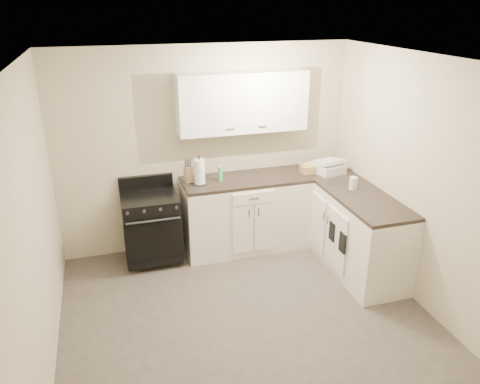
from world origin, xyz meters
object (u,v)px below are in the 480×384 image
object	(u,v)px
paper_towel	(200,172)
stove	(151,227)
knife_block	(188,174)
wicker_basket	(312,169)
countertop_grill	(329,168)

from	to	relation	value
paper_towel	stove	bearing A→B (deg)	179.60
knife_block	wicker_basket	size ratio (longest dim) A/B	0.71
knife_block	countertop_grill	xyz separation A→B (m)	(1.74, -0.19, -0.04)
stove	paper_towel	distance (m)	0.87
paper_towel	knife_block	bearing A→B (deg)	140.03
knife_block	wicker_basket	world-z (taller)	knife_block
paper_towel	countertop_grill	distance (m)	1.63
stove	knife_block	bearing A→B (deg)	10.85
paper_towel	wicker_basket	size ratio (longest dim) A/B	1.11
wicker_basket	paper_towel	bearing A→B (deg)	-179.94
stove	paper_towel	xyz separation A→B (m)	(0.60, -0.00, 0.63)
stove	countertop_grill	bearing A→B (deg)	-2.45
stove	paper_towel	world-z (taller)	paper_towel
countertop_grill	paper_towel	bearing A→B (deg)	164.33
knife_block	wicker_basket	bearing A→B (deg)	-19.37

